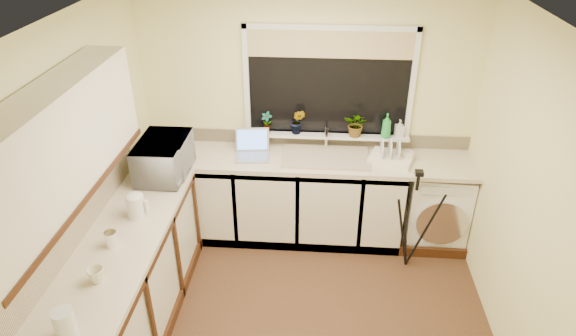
{
  "coord_description": "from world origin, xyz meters",
  "views": [
    {
      "loc": [
        0.16,
        -2.99,
        3.17
      ],
      "look_at": [
        -0.11,
        0.55,
        1.15
      ],
      "focal_mm": 31.08,
      "sensor_mm": 36.0,
      "label": 1
    }
  ],
  "objects_px": {
    "plant_d": "(357,124)",
    "soap_bottle_clear": "(399,128)",
    "kettle": "(136,206)",
    "soap_bottle_green": "(386,126)",
    "tripod": "(412,220)",
    "microwave": "(164,158)",
    "glass_jug": "(65,323)",
    "cup_back": "(408,156)",
    "laptop": "(252,149)",
    "steel_jar": "(111,239)",
    "plant_b": "(298,121)",
    "dish_rack": "(391,159)",
    "plant_a": "(267,122)",
    "cup_left": "(96,275)",
    "washing_machine": "(436,204)"
  },
  "relations": [
    {
      "from": "tripod",
      "to": "plant_d",
      "type": "xyz_separation_m",
      "value": [
        -0.52,
        0.62,
        0.66
      ]
    },
    {
      "from": "kettle",
      "to": "soap_bottle_green",
      "type": "xyz_separation_m",
      "value": [
        2.04,
        1.26,
        0.18
      ]
    },
    {
      "from": "tripod",
      "to": "microwave",
      "type": "xyz_separation_m",
      "value": [
        -2.24,
        0.01,
        0.55
      ]
    },
    {
      "from": "dish_rack",
      "to": "plant_b",
      "type": "height_order",
      "value": "plant_b"
    },
    {
      "from": "laptop",
      "to": "cup_left",
      "type": "relative_size",
      "value": 3.18
    },
    {
      "from": "steel_jar",
      "to": "soap_bottle_green",
      "type": "bearing_deg",
      "value": 37.99
    },
    {
      "from": "dish_rack",
      "to": "glass_jug",
      "type": "distance_m",
      "value": 3.07
    },
    {
      "from": "dish_rack",
      "to": "kettle",
      "type": "bearing_deg",
      "value": -133.91
    },
    {
      "from": "plant_b",
      "to": "cup_left",
      "type": "height_order",
      "value": "plant_b"
    },
    {
      "from": "laptop",
      "to": "dish_rack",
      "type": "height_order",
      "value": "laptop"
    },
    {
      "from": "plant_d",
      "to": "cup_left",
      "type": "height_order",
      "value": "plant_d"
    },
    {
      "from": "soap_bottle_green",
      "to": "dish_rack",
      "type": "bearing_deg",
      "value": -77.5
    },
    {
      "from": "dish_rack",
      "to": "steel_jar",
      "type": "xyz_separation_m",
      "value": [
        -2.14,
        -1.43,
        0.03
      ]
    },
    {
      "from": "plant_d",
      "to": "soap_bottle_clear",
      "type": "xyz_separation_m",
      "value": [
        0.41,
        0.02,
        -0.04
      ]
    },
    {
      "from": "steel_jar",
      "to": "cup_back",
      "type": "relative_size",
      "value": 0.99
    },
    {
      "from": "plant_d",
      "to": "plant_a",
      "type": "bearing_deg",
      "value": 178.49
    },
    {
      "from": "microwave",
      "to": "cup_left",
      "type": "xyz_separation_m",
      "value": [
        -0.05,
        -1.4,
        -0.12
      ]
    },
    {
      "from": "plant_b",
      "to": "cup_back",
      "type": "relative_size",
      "value": 2.13
    },
    {
      "from": "glass_jug",
      "to": "plant_b",
      "type": "xyz_separation_m",
      "value": [
        1.19,
        2.47,
        0.19
      ]
    },
    {
      "from": "microwave",
      "to": "tripod",
      "type": "bearing_deg",
      "value": -90.38
    },
    {
      "from": "microwave",
      "to": "steel_jar",
      "type": "bearing_deg",
      "value": 174.72
    },
    {
      "from": "glass_jug",
      "to": "cup_back",
      "type": "distance_m",
      "value": 3.19
    },
    {
      "from": "washing_machine",
      "to": "microwave",
      "type": "bearing_deg",
      "value": -167.24
    },
    {
      "from": "washing_machine",
      "to": "soap_bottle_clear",
      "type": "height_order",
      "value": "soap_bottle_clear"
    },
    {
      "from": "washing_machine",
      "to": "glass_jug",
      "type": "height_order",
      "value": "glass_jug"
    },
    {
      "from": "tripod",
      "to": "plant_a",
      "type": "relative_size",
      "value": 4.92
    },
    {
      "from": "laptop",
      "to": "cup_back",
      "type": "distance_m",
      "value": 1.48
    },
    {
      "from": "glass_jug",
      "to": "soap_bottle_green",
      "type": "relative_size",
      "value": 0.74
    },
    {
      "from": "tripod",
      "to": "soap_bottle_green",
      "type": "bearing_deg",
      "value": 126.35
    },
    {
      "from": "cup_left",
      "to": "dish_rack",
      "type": "bearing_deg",
      "value": 40.62
    },
    {
      "from": "dish_rack",
      "to": "plant_b",
      "type": "distance_m",
      "value": 0.96
    },
    {
      "from": "laptop",
      "to": "microwave",
      "type": "distance_m",
      "value": 0.85
    },
    {
      "from": "kettle",
      "to": "tripod",
      "type": "bearing_deg",
      "value": 15.96
    },
    {
      "from": "dish_rack",
      "to": "steel_jar",
      "type": "bearing_deg",
      "value": -127.03
    },
    {
      "from": "plant_a",
      "to": "soap_bottle_green",
      "type": "distance_m",
      "value": 1.15
    },
    {
      "from": "plant_b",
      "to": "cup_back",
      "type": "xyz_separation_m",
      "value": [
        1.05,
        -0.21,
        -0.23
      ]
    },
    {
      "from": "glass_jug",
      "to": "cup_left",
      "type": "height_order",
      "value": "glass_jug"
    },
    {
      "from": "tripod",
      "to": "cup_back",
      "type": "relative_size",
      "value": 8.58
    },
    {
      "from": "plant_d",
      "to": "soap_bottle_green",
      "type": "relative_size",
      "value": 1.02
    },
    {
      "from": "dish_rack",
      "to": "plant_d",
      "type": "distance_m",
      "value": 0.46
    },
    {
      "from": "microwave",
      "to": "soap_bottle_green",
      "type": "xyz_separation_m",
      "value": [
        2.0,
        0.6,
        0.1
      ]
    },
    {
      "from": "washing_machine",
      "to": "dish_rack",
      "type": "bearing_deg",
      "value": -171.92
    },
    {
      "from": "laptop",
      "to": "steel_jar",
      "type": "xyz_separation_m",
      "value": [
        -0.82,
        -1.46,
        -0.0
      ]
    },
    {
      "from": "washing_machine",
      "to": "dish_rack",
      "type": "height_order",
      "value": "dish_rack"
    },
    {
      "from": "microwave",
      "to": "plant_b",
      "type": "height_order",
      "value": "plant_b"
    },
    {
      "from": "dish_rack",
      "to": "soap_bottle_green",
      "type": "distance_m",
      "value": 0.32
    },
    {
      "from": "plant_a",
      "to": "plant_b",
      "type": "relative_size",
      "value": 0.82
    },
    {
      "from": "laptop",
      "to": "soap_bottle_green",
      "type": "height_order",
      "value": "soap_bottle_green"
    },
    {
      "from": "soap_bottle_green",
      "to": "cup_back",
      "type": "bearing_deg",
      "value": -42.51
    },
    {
      "from": "glass_jug",
      "to": "cup_back",
      "type": "xyz_separation_m",
      "value": [
        2.24,
        2.27,
        -0.04
      ]
    }
  ]
}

